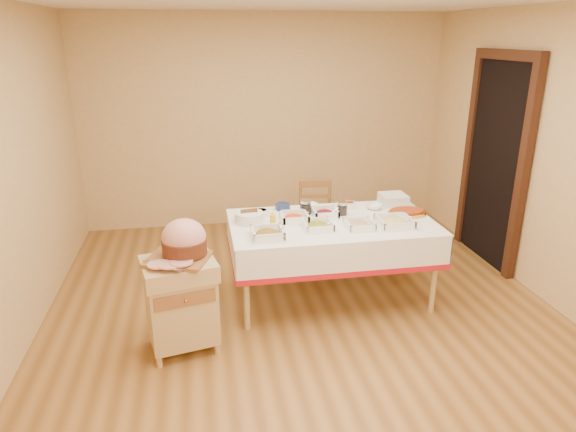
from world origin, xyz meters
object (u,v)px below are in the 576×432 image
object	(u,v)px
dining_table	(331,238)
bread_basket	(249,217)
butcher_cart	(181,300)
ham_on_board	(183,242)
brass_platter	(407,212)
preserve_jar_left	(306,207)
mustard_bottle	(273,221)
plate_stack	(393,199)
dining_chair	(317,219)
preserve_jar_right	(342,209)

from	to	relation	value
dining_table	bread_basket	bearing A→B (deg)	171.18
bread_basket	butcher_cart	bearing A→B (deg)	-130.34
ham_on_board	brass_platter	size ratio (longest dim) A/B	1.29
preserve_jar_left	brass_platter	xyz separation A→B (m)	(0.92, -0.19, -0.04)
mustard_bottle	preserve_jar_left	bearing A→B (deg)	43.66
ham_on_board	plate_stack	bearing A→B (deg)	24.95
preserve_jar_left	bread_basket	bearing A→B (deg)	-166.14
dining_table	butcher_cart	distance (m)	1.48
plate_stack	brass_platter	xyz separation A→B (m)	(0.02, -0.31, -0.03)
dining_table	dining_chair	world-z (taller)	dining_chair
butcher_cart	brass_platter	xyz separation A→B (m)	(2.07, 0.66, 0.35)
butcher_cart	brass_platter	bearing A→B (deg)	17.70
butcher_cart	preserve_jar_left	size ratio (longest dim) A/B	5.54
preserve_jar_left	preserve_jar_right	size ratio (longest dim) A/B	1.08
dining_table	ham_on_board	bearing A→B (deg)	-156.30
mustard_bottle	bread_basket	bearing A→B (deg)	130.83
butcher_cart	plate_stack	distance (m)	2.30
ham_on_board	mustard_bottle	world-z (taller)	ham_on_board
ham_on_board	preserve_jar_left	xyz separation A→B (m)	(1.10, 0.81, -0.06)
ham_on_board	preserve_jar_right	xyz separation A→B (m)	(1.43, 0.73, -0.07)
preserve_jar_right	bread_basket	size ratio (longest dim) A/B	0.50
ham_on_board	bread_basket	world-z (taller)	ham_on_board
plate_stack	brass_platter	bearing A→B (deg)	-86.60
dining_table	ham_on_board	distance (m)	1.44
mustard_bottle	plate_stack	xyz separation A→B (m)	(1.26, 0.46, -0.02)
bread_basket	brass_platter	bearing A→B (deg)	-2.21
preserve_jar_left	plate_stack	world-z (taller)	preserve_jar_left
dining_table	mustard_bottle	world-z (taller)	mustard_bottle
ham_on_board	dining_table	bearing A→B (deg)	23.70
dining_table	preserve_jar_right	xyz separation A→B (m)	(0.14, 0.16, 0.22)
butcher_cart	mustard_bottle	distance (m)	1.02
dining_table	bread_basket	world-z (taller)	bread_basket
dining_table	butcher_cart	bearing A→B (deg)	-155.72
dining_table	mustard_bottle	size ratio (longest dim) A/B	11.25
ham_on_board	mustard_bottle	bearing A→B (deg)	32.40
dining_table	preserve_jar_right	size ratio (longest dim) A/B	14.43
ham_on_board	brass_platter	distance (m)	2.12
dining_table	bread_basket	distance (m)	0.77
preserve_jar_right	bread_basket	bearing A→B (deg)	-176.77
ham_on_board	preserve_jar_right	bearing A→B (deg)	27.06
butcher_cart	ham_on_board	distance (m)	0.46
dining_chair	preserve_jar_left	bearing A→B (deg)	-111.36
ham_on_board	plate_stack	size ratio (longest dim) A/B	1.91
bread_basket	preserve_jar_left	bearing A→B (deg)	13.86
preserve_jar_left	brass_platter	world-z (taller)	preserve_jar_left
preserve_jar_right	bread_basket	distance (m)	0.87
dining_chair	brass_platter	size ratio (longest dim) A/B	2.33
dining_chair	plate_stack	size ratio (longest dim) A/B	3.45
dining_table	dining_chair	distance (m)	0.97
dining_chair	dining_table	bearing A→B (deg)	-95.19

